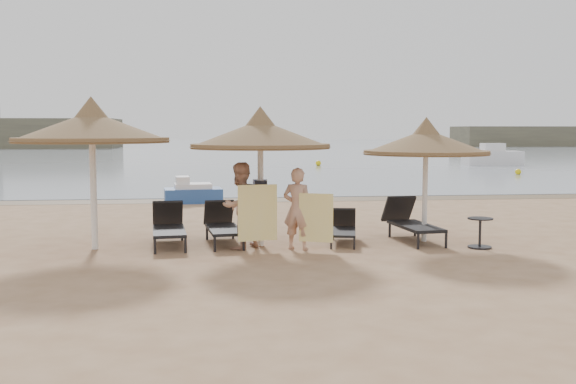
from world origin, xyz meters
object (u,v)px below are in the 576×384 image
(palapa_center, at_px, (260,135))
(pedal_boat, at_px, (192,193))
(lounger_far_left, at_px, (169,226))
(lounger_near_right, at_px, (343,228))
(palapa_left, at_px, (92,128))
(lounger_near_left, at_px, (222,224))
(person_right, at_px, (298,202))
(palapa_right, at_px, (426,143))
(side_table, at_px, (480,234))
(lounger_far_right, at_px, (410,221))
(person_left, at_px, (240,199))

(palapa_center, height_order, pedal_boat, palapa_center)
(lounger_far_left, height_order, lounger_near_right, lounger_far_left)
(palapa_left, height_order, lounger_near_left, palapa_left)
(lounger_near_right, distance_m, person_right, 1.51)
(palapa_right, xyz_separation_m, lounger_near_right, (-1.83, 0.08, -1.89))
(pedal_boat, bearing_deg, side_table, -62.12)
(palapa_left, xyz_separation_m, lounger_far_right, (6.93, 0.39, -2.11))
(palapa_center, xyz_separation_m, pedal_boat, (-1.78, 8.54, -2.05))
(lounger_far_left, relative_size, person_right, 1.04)
(lounger_far_left, height_order, pedal_boat, lounger_far_left)
(palapa_right, relative_size, lounger_near_left, 1.36)
(palapa_left, distance_m, lounger_far_right, 7.26)
(palapa_center, bearing_deg, lounger_near_right, 6.95)
(lounger_near_right, bearing_deg, lounger_near_left, -173.78)
(palapa_right, height_order, lounger_near_left, palapa_right)
(palapa_right, height_order, side_table, palapa_right)
(palapa_left, height_order, person_left, palapa_left)
(lounger_far_left, relative_size, person_left, 0.99)
(side_table, distance_m, person_left, 5.14)
(lounger_far_right, relative_size, side_table, 3.40)
(lounger_far_right, relative_size, pedal_boat, 1.06)
(palapa_center, bearing_deg, side_table, -9.62)
(lounger_near_left, distance_m, lounger_far_right, 4.26)
(person_left, relative_size, pedal_boat, 1.03)
(lounger_far_left, distance_m, pedal_boat, 8.15)
(palapa_center, distance_m, lounger_far_right, 3.98)
(lounger_near_right, relative_size, pedal_boat, 0.82)
(person_left, bearing_deg, lounger_far_right, 146.99)
(lounger_near_right, relative_size, side_table, 2.62)
(lounger_far_right, distance_m, side_table, 1.65)
(palapa_right, xyz_separation_m, side_table, (0.91, -0.92, -1.91))
(lounger_near_right, distance_m, side_table, 2.92)
(lounger_near_left, xyz_separation_m, person_right, (1.56, -1.03, 0.60))
(palapa_center, xyz_separation_m, palapa_right, (3.69, 0.14, -0.17))
(person_right, bearing_deg, palapa_left, 18.55)
(lounger_near_right, distance_m, lounger_far_right, 1.59)
(palapa_left, distance_m, palapa_center, 3.50)
(palapa_right, distance_m, lounger_near_left, 4.88)
(palapa_center, height_order, lounger_far_right, palapa_center)
(lounger_near_right, height_order, person_right, person_right)
(palapa_center, distance_m, pedal_boat, 8.96)
(palapa_left, bearing_deg, palapa_center, 0.22)
(palapa_right, bearing_deg, lounger_near_left, 175.39)
(person_left, xyz_separation_m, pedal_boat, (-1.32, 8.85, -0.72))
(palapa_left, relative_size, lounger_far_left, 1.54)
(person_right, relative_size, pedal_boat, 0.97)
(person_right, bearing_deg, side_table, -158.46)
(person_left, height_order, pedal_boat, person_left)
(palapa_left, relative_size, lounger_near_right, 1.91)
(pedal_boat, bearing_deg, palapa_center, -84.75)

